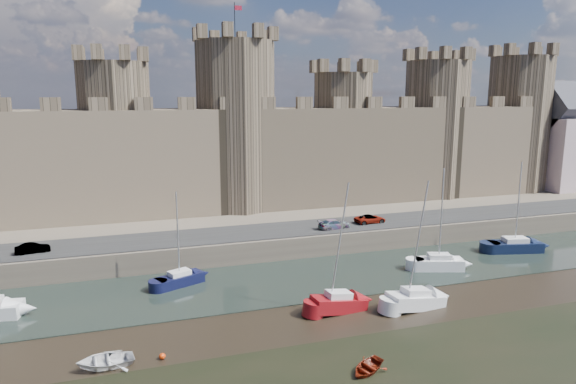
# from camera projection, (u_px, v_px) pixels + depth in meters

# --- Properties ---
(water_channel) EXTENTS (160.00, 12.00, 0.08)m
(water_channel) POSITION_uv_depth(u_px,v_px,m) (271.00, 282.00, 51.03)
(water_channel) COLOR black
(water_channel) RESTS_ON ground
(quay) EXTENTS (160.00, 60.00, 2.50)m
(quay) POSITION_uv_depth(u_px,v_px,m) (211.00, 200.00, 84.45)
(quay) COLOR #4C443A
(quay) RESTS_ON ground
(road) EXTENTS (160.00, 7.00, 0.10)m
(road) POSITION_uv_depth(u_px,v_px,m) (247.00, 233.00, 59.90)
(road) COLOR black
(road) RESTS_ON quay
(castle) EXTENTS (108.50, 11.00, 29.00)m
(castle) POSITION_uv_depth(u_px,v_px,m) (218.00, 144.00, 71.07)
(castle) COLOR #42382B
(castle) RESTS_ON quay
(car_1) EXTENTS (3.44, 1.64, 1.09)m
(car_1) POSITION_uv_depth(u_px,v_px,m) (33.00, 248.00, 52.15)
(car_1) COLOR gray
(car_1) RESTS_ON quay
(car_2) EXTENTS (4.21, 2.16, 1.17)m
(car_2) POSITION_uv_depth(u_px,v_px,m) (334.00, 224.00, 61.66)
(car_2) COLOR gray
(car_2) RESTS_ON quay
(car_3) EXTENTS (4.16, 2.18, 1.12)m
(car_3) POSITION_uv_depth(u_px,v_px,m) (370.00, 219.00, 64.30)
(car_3) COLOR gray
(car_3) RESTS_ON quay
(sailboat_1) EXTENTS (4.99, 3.50, 9.32)m
(sailboat_1) POSITION_uv_depth(u_px,v_px,m) (180.00, 278.00, 50.15)
(sailboat_1) COLOR black
(sailboat_1) RESTS_ON ground
(sailboat_2) EXTENTS (5.42, 3.43, 10.92)m
(sailboat_2) POSITION_uv_depth(u_px,v_px,m) (439.00, 262.00, 54.58)
(sailboat_2) COLOR white
(sailboat_2) RESTS_ON ground
(sailboat_3) EXTENTS (6.51, 3.72, 10.74)m
(sailboat_3) POSITION_uv_depth(u_px,v_px,m) (515.00, 245.00, 60.87)
(sailboat_3) COLOR black
(sailboat_3) RESTS_ON ground
(sailboat_4) EXTENTS (5.02, 2.38, 11.33)m
(sailboat_4) POSITION_uv_depth(u_px,v_px,m) (339.00, 302.00, 44.28)
(sailboat_4) COLOR maroon
(sailboat_4) RESTS_ON ground
(sailboat_5) EXTENTS (5.45, 2.58, 11.36)m
(sailboat_5) POSITION_uv_depth(u_px,v_px,m) (415.00, 299.00, 44.97)
(sailboat_5) COLOR silver
(sailboat_5) RESTS_ON ground
(dinghy_4) EXTENTS (3.42, 3.12, 0.58)m
(dinghy_4) POSITION_uv_depth(u_px,v_px,m) (367.00, 369.00, 34.58)
(dinghy_4) COLOR #671A0B
(dinghy_4) RESTS_ON ground
(dinghy_6) EXTENTS (4.18, 3.28, 0.79)m
(dinghy_6) POSITION_uv_depth(u_px,v_px,m) (105.00, 363.00, 35.15)
(dinghy_6) COLOR silver
(dinghy_6) RESTS_ON ground
(buoy_1) EXTENTS (0.46, 0.46, 0.46)m
(buoy_1) POSITION_uv_depth(u_px,v_px,m) (162.00, 356.00, 36.33)
(buoy_1) COLOR red
(buoy_1) RESTS_ON ground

